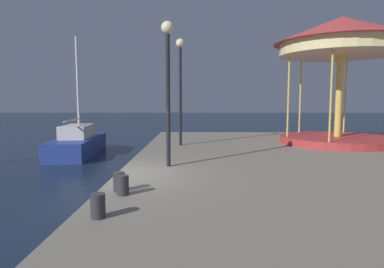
{
  "coord_description": "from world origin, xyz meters",
  "views": [
    {
      "loc": [
        2.07,
        -8.36,
        2.71
      ],
      "look_at": [
        1.9,
        4.29,
        1.4
      ],
      "focal_mm": 31.45,
      "sensor_mm": 36.0,
      "label": 1
    }
  ],
  "objects_px": {
    "sailboat_blue": "(77,143)",
    "carousel": "(341,49)",
    "bollard_center": "(123,185)",
    "lamp_post_mid_promenade": "(168,67)",
    "lamp_post_far_end": "(180,73)",
    "bollard_north": "(98,206)",
    "bollard_south": "(119,182)"
  },
  "relations": [
    {
      "from": "carousel",
      "to": "lamp_post_mid_promenade",
      "type": "height_order",
      "value": "carousel"
    },
    {
      "from": "lamp_post_mid_promenade",
      "to": "sailboat_blue",
      "type": "bearing_deg",
      "value": 126.77
    },
    {
      "from": "sailboat_blue",
      "to": "bollard_south",
      "type": "relative_size",
      "value": 14.34
    },
    {
      "from": "bollard_south",
      "to": "bollard_north",
      "type": "distance_m",
      "value": 1.59
    },
    {
      "from": "lamp_post_mid_promenade",
      "to": "bollard_center",
      "type": "relative_size",
      "value": 10.13
    },
    {
      "from": "lamp_post_mid_promenade",
      "to": "bollard_south",
      "type": "distance_m",
      "value": 3.79
    },
    {
      "from": "sailboat_blue",
      "to": "lamp_post_mid_promenade",
      "type": "bearing_deg",
      "value": -53.23
    },
    {
      "from": "sailboat_blue",
      "to": "bollard_center",
      "type": "bearing_deg",
      "value": -65.72
    },
    {
      "from": "bollard_south",
      "to": "bollard_center",
      "type": "height_order",
      "value": "same"
    },
    {
      "from": "sailboat_blue",
      "to": "carousel",
      "type": "bearing_deg",
      "value": -7.78
    },
    {
      "from": "sailboat_blue",
      "to": "bollard_north",
      "type": "distance_m",
      "value": 11.74
    },
    {
      "from": "bollard_center",
      "to": "lamp_post_mid_promenade",
      "type": "bearing_deg",
      "value": 77.03
    },
    {
      "from": "lamp_post_mid_promenade",
      "to": "carousel",
      "type": "bearing_deg",
      "value": 36.37
    },
    {
      "from": "bollard_north",
      "to": "lamp_post_far_end",
      "type": "bearing_deg",
      "value": 83.94
    },
    {
      "from": "lamp_post_mid_promenade",
      "to": "bollard_north",
      "type": "distance_m",
      "value": 5.02
    },
    {
      "from": "lamp_post_far_end",
      "to": "bollard_north",
      "type": "relative_size",
      "value": 10.89
    },
    {
      "from": "sailboat_blue",
      "to": "bollard_south",
      "type": "distance_m",
      "value": 10.26
    },
    {
      "from": "lamp_post_mid_promenade",
      "to": "lamp_post_far_end",
      "type": "relative_size",
      "value": 0.93
    },
    {
      "from": "bollard_south",
      "to": "bollard_north",
      "type": "xyz_separation_m",
      "value": [
        0.03,
        -1.59,
        0.0
      ]
    },
    {
      "from": "lamp_post_far_end",
      "to": "lamp_post_mid_promenade",
      "type": "bearing_deg",
      "value": -91.71
    },
    {
      "from": "sailboat_blue",
      "to": "lamp_post_mid_promenade",
      "type": "height_order",
      "value": "sailboat_blue"
    },
    {
      "from": "bollard_north",
      "to": "lamp_post_mid_promenade",
      "type": "bearing_deg",
      "value": 79.45
    },
    {
      "from": "lamp_post_far_end",
      "to": "bollard_center",
      "type": "bearing_deg",
      "value": -96.24
    },
    {
      "from": "lamp_post_far_end",
      "to": "bollard_center",
      "type": "distance_m",
      "value": 7.91
    },
    {
      "from": "lamp_post_mid_promenade",
      "to": "bollard_south",
      "type": "relative_size",
      "value": 10.13
    },
    {
      "from": "lamp_post_far_end",
      "to": "bollard_center",
      "type": "height_order",
      "value": "lamp_post_far_end"
    },
    {
      "from": "sailboat_blue",
      "to": "bollard_center",
      "type": "xyz_separation_m",
      "value": [
        4.34,
        -9.63,
        0.42
      ]
    },
    {
      "from": "carousel",
      "to": "bollard_south",
      "type": "relative_size",
      "value": 14.04
    },
    {
      "from": "bollard_north",
      "to": "bollard_south",
      "type": "bearing_deg",
      "value": 90.94
    },
    {
      "from": "bollard_south",
      "to": "bollard_center",
      "type": "relative_size",
      "value": 1.0
    },
    {
      "from": "sailboat_blue",
      "to": "lamp_post_mid_promenade",
      "type": "relative_size",
      "value": 1.42
    },
    {
      "from": "carousel",
      "to": "bollard_south",
      "type": "bearing_deg",
      "value": -134.99
    }
  ]
}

